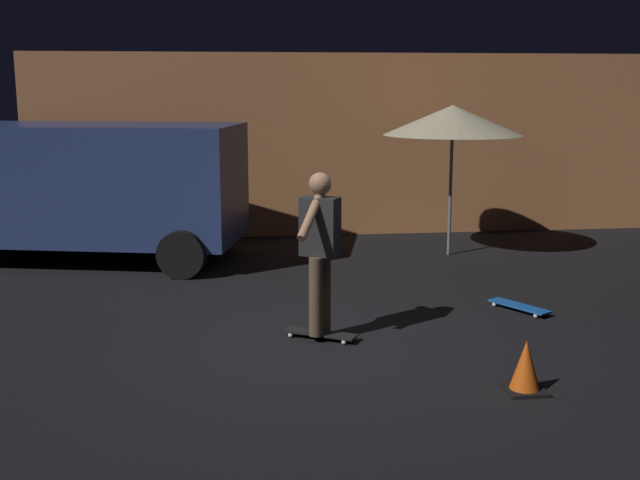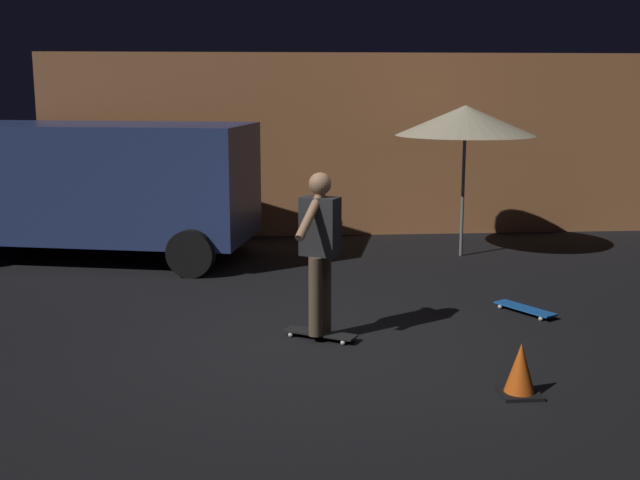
# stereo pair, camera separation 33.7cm
# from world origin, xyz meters

# --- Properties ---
(ground_plane) EXTENTS (28.00, 28.00, 0.00)m
(ground_plane) POSITION_xyz_m (0.00, 0.00, 0.00)
(ground_plane) COLOR black
(low_building) EXTENTS (11.24, 3.90, 3.13)m
(low_building) POSITION_xyz_m (1.48, 7.84, 1.57)
(low_building) COLOR #C67A47
(low_building) RESTS_ON ground_plane
(parked_van) EXTENTS (4.91, 3.10, 2.03)m
(parked_van) POSITION_xyz_m (-2.92, 4.39, 1.16)
(parked_van) COLOR navy
(parked_van) RESTS_ON ground_plane
(patio_umbrella) EXTENTS (2.10, 2.10, 2.30)m
(patio_umbrella) POSITION_xyz_m (2.62, 4.06, 2.07)
(patio_umbrella) COLOR slate
(patio_umbrella) RESTS_ON ground_plane
(skateboard_ridden) EXTENTS (0.77, 0.56, 0.07)m
(skateboard_ridden) POSITION_xyz_m (0.11, 0.18, 0.06)
(skateboard_ridden) COLOR black
(skateboard_ridden) RESTS_ON ground_plane
(skateboard_spare) EXTENTS (0.57, 0.77, 0.07)m
(skateboard_spare) POSITION_xyz_m (2.55, 0.91, 0.06)
(skateboard_spare) COLOR #1959B2
(skateboard_spare) RESTS_ON ground_plane
(skater) EXTENTS (0.57, 0.89, 1.67)m
(skater) POSITION_xyz_m (0.11, 0.18, 1.04)
(skater) COLOR brown
(skater) RESTS_ON skateboard_ridden
(traffic_cone) EXTENTS (0.34, 0.34, 0.46)m
(traffic_cone) POSITION_xyz_m (1.69, -1.47, 0.21)
(traffic_cone) COLOR black
(traffic_cone) RESTS_ON ground_plane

